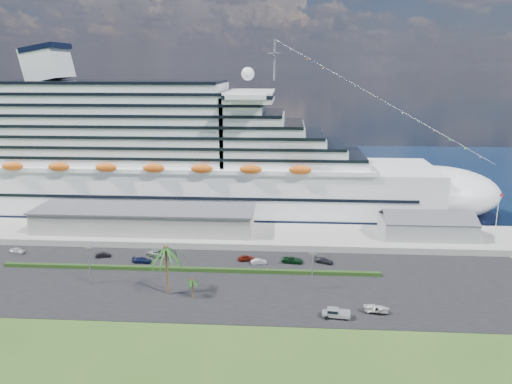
# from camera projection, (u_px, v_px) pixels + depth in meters

# --- Properties ---
(ground) EXTENTS (420.00, 420.00, 0.00)m
(ground) POSITION_uv_depth(u_px,v_px,m) (213.00, 305.00, 99.40)
(ground) COLOR #2B4A18
(ground) RESTS_ON ground
(asphalt_lot) EXTENTS (140.00, 38.00, 0.12)m
(asphalt_lot) POSITION_uv_depth(u_px,v_px,m) (220.00, 281.00, 110.04)
(asphalt_lot) COLOR black
(asphalt_lot) RESTS_ON ground
(wharf) EXTENTS (240.00, 20.00, 1.80)m
(wharf) POSITION_uv_depth(u_px,v_px,m) (234.00, 235.00, 137.89)
(wharf) COLOR gray
(wharf) RESTS_ON ground
(water) EXTENTS (420.00, 160.00, 0.02)m
(water) POSITION_uv_depth(u_px,v_px,m) (256.00, 172.00, 225.21)
(water) COLOR black
(water) RESTS_ON ground
(cruise_ship) EXTENTS (191.00, 38.00, 54.00)m
(cruise_ship) POSITION_uv_depth(u_px,v_px,m) (175.00, 162.00, 158.63)
(cruise_ship) COLOR silver
(cruise_ship) RESTS_ON ground
(terminal_building) EXTENTS (61.00, 15.00, 6.30)m
(terminal_building) POSITION_uv_depth(u_px,v_px,m) (145.00, 219.00, 138.47)
(terminal_building) COLOR gray
(terminal_building) RESTS_ON wharf
(port_shed) EXTENTS (24.00, 12.31, 7.37)m
(port_shed) POSITION_uv_depth(u_px,v_px,m) (427.00, 227.00, 133.76)
(port_shed) COLOR gray
(port_shed) RESTS_ON wharf
(flagpole) EXTENTS (1.08, 0.16, 12.00)m
(flagpole) POSITION_uv_depth(u_px,v_px,m) (497.00, 214.00, 131.68)
(flagpole) COLOR silver
(flagpole) RESTS_ON wharf
(hedge) EXTENTS (88.00, 1.10, 0.90)m
(hedge) POSITION_uv_depth(u_px,v_px,m) (189.00, 269.00, 115.25)
(hedge) COLOR black
(hedge) RESTS_ON asphalt_lot
(lamp_post_left) EXTENTS (1.60, 0.35, 8.27)m
(lamp_post_left) POSITION_uv_depth(u_px,v_px,m) (89.00, 261.00, 107.61)
(lamp_post_left) COLOR gray
(lamp_post_left) RESTS_ON asphalt_lot
(lamp_post_right) EXTENTS (1.60, 0.35, 8.27)m
(lamp_post_right) POSITION_uv_depth(u_px,v_px,m) (312.00, 267.00, 104.58)
(lamp_post_right) COLOR gray
(lamp_post_right) RESTS_ON asphalt_lot
(palm_tall) EXTENTS (8.82, 8.82, 11.13)m
(palm_tall) POSITION_uv_depth(u_px,v_px,m) (166.00, 253.00, 101.66)
(palm_tall) COLOR #47301E
(palm_tall) RESTS_ON ground
(palm_short) EXTENTS (3.53, 3.53, 4.56)m
(palm_short) POSITION_uv_depth(u_px,v_px,m) (192.00, 282.00, 101.21)
(palm_short) COLOR #47301E
(palm_short) RESTS_ON ground
(parked_car_0) EXTENTS (4.24, 2.41, 1.36)m
(parked_car_0) POSITION_uv_depth(u_px,v_px,m) (18.00, 250.00, 126.43)
(parked_car_0) COLOR #BABABC
(parked_car_0) RESTS_ON asphalt_lot
(parked_car_1) EXTENTS (4.00, 2.39, 1.25)m
(parked_car_1) POSITION_uv_depth(u_px,v_px,m) (103.00, 255.00, 123.59)
(parked_car_1) COLOR black
(parked_car_1) RESTS_ON asphalt_lot
(parked_car_2) EXTENTS (6.20, 4.52, 1.57)m
(parked_car_2) POSITION_uv_depth(u_px,v_px,m) (158.00, 253.00, 124.19)
(parked_car_2) COLOR gray
(parked_car_2) RESTS_ON asphalt_lot
(parked_car_3) EXTENTS (4.69, 2.07, 1.34)m
(parked_car_3) POSITION_uv_depth(u_px,v_px,m) (142.00, 260.00, 120.17)
(parked_car_3) COLOR #121B3F
(parked_car_3) RESTS_ON asphalt_lot
(parked_car_4) EXTENTS (4.49, 2.63, 1.44)m
(parked_car_4) POSITION_uv_depth(u_px,v_px,m) (247.00, 258.00, 121.36)
(parked_car_4) COLOR #60150C
(parked_car_4) RESTS_ON asphalt_lot
(parked_car_5) EXTENTS (3.98, 2.15, 1.25)m
(parked_car_5) POSITION_uv_depth(u_px,v_px,m) (259.00, 262.00, 119.34)
(parked_car_5) COLOR silver
(parked_car_5) RESTS_ON asphalt_lot
(parked_car_6) EXTENTS (5.38, 3.10, 1.41)m
(parked_car_6) POSITION_uv_depth(u_px,v_px,m) (292.00, 260.00, 120.10)
(parked_car_6) COLOR black
(parked_car_6) RESTS_ON asphalt_lot
(parked_car_7) EXTENTS (4.88, 3.44, 1.31)m
(parked_car_7) POSITION_uv_depth(u_px,v_px,m) (324.00, 261.00, 119.94)
(parked_car_7) COLOR #222327
(parked_car_7) RESTS_ON asphalt_lot
(pickup_truck) EXTENTS (5.45, 2.51, 1.86)m
(pickup_truck) POSITION_uv_depth(u_px,v_px,m) (336.00, 313.00, 93.68)
(pickup_truck) COLOR black
(pickup_truck) RESTS_ON asphalt_lot
(boat_trailer) EXTENTS (5.81, 4.17, 1.62)m
(boat_trailer) POSITION_uv_depth(u_px,v_px,m) (376.00, 308.00, 95.40)
(boat_trailer) COLOR gray
(boat_trailer) RESTS_ON asphalt_lot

